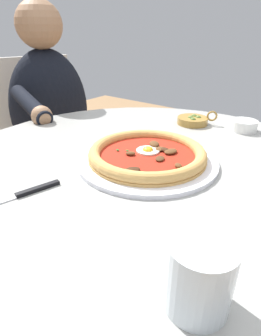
# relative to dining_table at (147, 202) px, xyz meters

# --- Properties ---
(dining_table) EXTENTS (1.00, 1.00, 0.75)m
(dining_table) POSITION_rel_dining_table_xyz_m (0.00, 0.00, 0.00)
(dining_table) COLOR #999993
(dining_table) RESTS_ON ground
(pizza_on_plate) EXTENTS (0.33, 0.33, 0.04)m
(pizza_on_plate) POSITION_rel_dining_table_xyz_m (-0.00, 0.01, 0.13)
(pizza_on_plate) COLOR white
(pizza_on_plate) RESTS_ON dining_table
(water_glass) EXTENTS (0.08, 0.08, 0.09)m
(water_glass) POSITION_rel_dining_table_xyz_m (-0.26, 0.28, 0.16)
(water_glass) COLOR silver
(water_glass) RESTS_ON dining_table
(steak_knife) EXTENTS (0.06, 0.21, 0.01)m
(steak_knife) POSITION_rel_dining_table_xyz_m (0.10, 0.28, 0.12)
(steak_knife) COLOR silver
(steak_knife) RESTS_ON dining_table
(ramekin_capers) EXTENTS (0.08, 0.08, 0.03)m
(ramekin_capers) POSITION_rel_dining_table_xyz_m (-0.10, -0.36, 0.13)
(ramekin_capers) COLOR white
(ramekin_capers) RESTS_ON dining_table
(olive_pan) EXTENTS (0.11, 0.10, 0.05)m
(olive_pan) POSITION_rel_dining_table_xyz_m (0.05, -0.32, 0.13)
(olive_pan) COLOR olive
(olive_pan) RESTS_ON dining_table
(diner_person) EXTENTS (0.48, 0.46, 1.14)m
(diner_person) POSITION_rel_dining_table_xyz_m (0.71, -0.24, -0.14)
(diner_person) COLOR #282833
(diner_person) RESTS_ON ground
(cafe_chair_diner) EXTENTS (0.55, 0.55, 0.91)m
(cafe_chair_diner) POSITION_rel_dining_table_xyz_m (0.85, -0.29, -0.09)
(cafe_chair_diner) COLOR beige
(cafe_chair_diner) RESTS_ON ground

